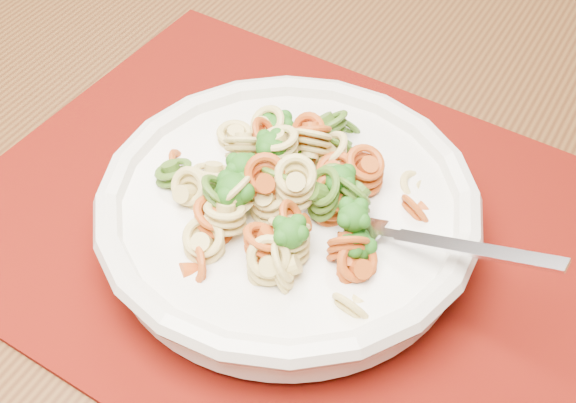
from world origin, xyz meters
The scene contains 5 objects.
dining_table centered at (0.21, 0.12, 0.64)m, with size 1.45×1.01×0.75m.
placemat centered at (0.15, -0.02, 0.75)m, with size 0.48×0.38×0.00m, color #541103.
pasta_bowl centered at (0.15, -0.03, 0.78)m, with size 0.27×0.27×0.05m.
pasta_broccoli_heap centered at (0.15, -0.03, 0.80)m, with size 0.23×0.23×0.06m, color tan, non-canonical shape.
fork centered at (0.21, -0.03, 0.79)m, with size 0.19×0.02×0.01m, color silver, non-canonical shape.
Camera 1 is at (0.37, -0.35, 1.19)m, focal length 50.00 mm.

